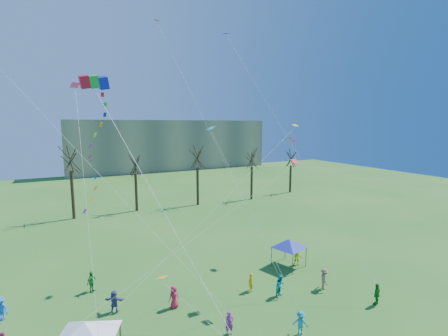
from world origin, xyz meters
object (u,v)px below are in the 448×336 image
distant_building (170,145)px  big_box_kite (100,154)px  canopy_tent_blue (289,243)px  canopy_tent_white (85,331)px

distant_building → big_box_kite: big_box_kite is taller
distant_building → big_box_kite: bearing=-110.2°
distant_building → canopy_tent_blue: 72.93m
distant_building → big_box_kite: (-28.08, -76.40, 4.70)m
big_box_kite → canopy_tent_white: 9.58m
distant_building → canopy_tent_white: size_ratio=14.91×
canopy_tent_white → distant_building: bearing=69.2°
canopy_tent_blue → distant_building: bearing=81.3°
big_box_kite → canopy_tent_blue: big_box_kite is taller
distant_building → canopy_tent_blue: bearing=-98.7°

